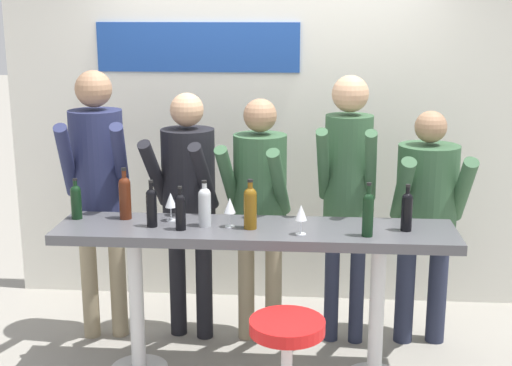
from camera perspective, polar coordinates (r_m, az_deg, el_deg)
The scene contains 19 objects.
back_wall at distance 5.39m, azimuth 0.96°, elevation 5.40°, with size 3.96×0.12×2.86m.
tasting_table at distance 4.27m, azimuth -0.08°, elevation -5.66°, with size 2.36×0.51×0.96m.
bar_stool at distance 3.83m, azimuth 2.48°, elevation -13.91°, with size 0.41×0.41×0.66m.
person_far_left at distance 4.81m, azimuth -12.54°, elevation 0.61°, with size 0.48×0.61×1.84m.
person_left at distance 4.75m, azimuth -5.45°, elevation -0.53°, with size 0.49×0.59×1.69m.
person_center_left at distance 4.67m, azimuth 0.29°, elevation -0.95°, with size 0.48×0.58×1.66m.
person_center at distance 4.66m, azimuth 7.34°, elevation 0.40°, with size 0.41×0.55×1.81m.
person_center_right at distance 4.79m, azimuth 13.49°, elevation -1.69°, with size 0.50×0.56×1.59m.
wine_bottle_0 at distance 4.23m, azimuth -8.36°, elevation -1.80°, with size 0.06×0.06×0.28m.
wine_bottle_1 at distance 4.49m, azimuth -14.20°, elevation -1.34°, with size 0.07×0.07×0.25m.
wine_bottle_2 at distance 4.21m, azimuth -4.13°, elevation -1.76°, with size 0.08×0.08×0.28m.
wine_bottle_3 at distance 4.06m, azimuth 8.95°, elevation -2.33°, with size 0.06×0.06×0.31m.
wine_bottle_4 at distance 4.21m, azimuth 11.97°, elevation -2.09°, with size 0.07×0.07×0.28m.
wine_bottle_5 at distance 4.41m, azimuth -10.45°, elevation -1.00°, with size 0.07×0.07×0.32m.
wine_bottle_6 at distance 4.15m, azimuth -6.06°, elevation -2.16°, with size 0.06×0.06×0.26m.
wine_bottle_7 at distance 4.15m, azimuth -0.46°, elevation -1.84°, with size 0.08×0.08×0.30m.
wine_glass_0 at distance 4.18m, azimuth -2.11°, elevation -1.90°, with size 0.07×0.07×0.18m.
wine_glass_1 at distance 4.05m, azimuth 3.62°, elevation -2.46°, with size 0.07×0.07×0.18m.
wine_glass_2 at distance 4.33m, azimuth -6.84°, elevation -1.44°, with size 0.07×0.07×0.18m.
Camera 1 is at (0.31, -4.01, 2.22)m, focal length 50.00 mm.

